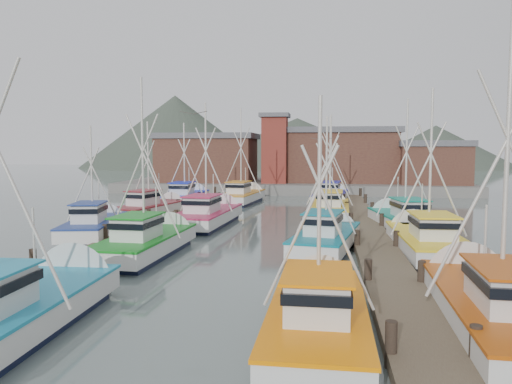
# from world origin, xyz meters

# --- Properties ---
(ground) EXTENTS (260.00, 260.00, 0.00)m
(ground) POSITION_xyz_m (0.00, 0.00, 0.00)
(ground) COLOR #50605E
(ground) RESTS_ON ground
(dock_left) EXTENTS (2.30, 46.00, 1.50)m
(dock_left) POSITION_xyz_m (-7.00, 4.04, 0.21)
(dock_left) COLOR #4F4030
(dock_left) RESTS_ON ground
(dock_right) EXTENTS (2.30, 46.00, 1.50)m
(dock_right) POSITION_xyz_m (7.00, 4.04, 0.21)
(dock_right) COLOR #4F4030
(dock_right) RESTS_ON ground
(quay) EXTENTS (44.00, 16.00, 1.20)m
(quay) POSITION_xyz_m (0.00, 37.00, 0.60)
(quay) COLOR slate
(quay) RESTS_ON ground
(shed_left) EXTENTS (12.72, 8.48, 6.20)m
(shed_left) POSITION_xyz_m (-11.00, 35.00, 4.34)
(shed_left) COLOR brown
(shed_left) RESTS_ON quay
(shed_center) EXTENTS (14.84, 9.54, 6.90)m
(shed_center) POSITION_xyz_m (6.00, 37.00, 4.69)
(shed_center) COLOR brown
(shed_center) RESTS_ON quay
(shed_right) EXTENTS (8.48, 6.36, 5.20)m
(shed_right) POSITION_xyz_m (17.00, 34.00, 3.84)
(shed_right) COLOR brown
(shed_right) RESTS_ON quay
(lookout_tower) EXTENTS (3.60, 3.60, 8.50)m
(lookout_tower) POSITION_xyz_m (-2.00, 33.00, 5.55)
(lookout_tower) COLOR maroon
(lookout_tower) RESTS_ON quay
(distant_hills) EXTENTS (175.00, 140.00, 42.00)m
(distant_hills) POSITION_xyz_m (-12.76, 122.59, 0.00)
(distant_hills) COLOR #404B3E
(distant_hills) RESTS_ON ground
(boat_0) EXTENTS (4.35, 10.16, 10.84)m
(boat_0) POSITION_xyz_m (-4.73, -15.09, 0.69)
(boat_0) COLOR #0F1733
(boat_0) RESTS_ON ground
(boat_1) EXTENTS (3.09, 8.56, 7.58)m
(boat_1) POSITION_xyz_m (4.18, -14.09, 0.68)
(boat_1) COLOR #0F1733
(boat_1) RESTS_ON ground
(boat_3) EXTENTS (4.28, 9.86, 10.56)m
(boat_3) POSITION_xyz_m (9.49, -12.48, 0.69)
(boat_3) COLOR #0F1733
(boat_3) RESTS_ON ground
(boat_4) EXTENTS (3.85, 8.93, 9.69)m
(boat_4) POSITION_xyz_m (-4.63, -4.02, 0.68)
(boat_4) COLOR #0F1733
(boat_4) RESTS_ON ground
(boat_5) EXTENTS (3.99, 8.68, 7.78)m
(boat_5) POSITION_xyz_m (4.48, -1.62, 0.68)
(boat_5) COLOR #0F1733
(boat_5) RESTS_ON ground
(boat_6) EXTENTS (4.04, 8.54, 7.49)m
(boat_6) POSITION_xyz_m (-9.87, 0.71, 0.68)
(boat_6) COLOR #0F1733
(boat_6) RESTS_ON ground
(boat_7) EXTENTS (3.80, 9.39, 9.29)m
(boat_7) POSITION_xyz_m (9.51, -1.62, 0.68)
(boat_7) COLOR #0F1733
(boat_7) RESTS_ON ground
(boat_8) EXTENTS (3.86, 9.90, 9.51)m
(boat_8) POSITION_xyz_m (-3.98, 6.48, 0.68)
(boat_8) COLOR #0F1733
(boat_8) RESTS_ON ground
(boat_9) EXTENTS (3.61, 9.47, 8.87)m
(boat_9) POSITION_xyz_m (4.64, 11.50, 0.68)
(boat_9) COLOR #0F1733
(boat_9) RESTS_ON ground
(boat_10) EXTENTS (4.21, 8.80, 8.23)m
(boat_10) POSITION_xyz_m (-9.33, 9.68, 0.68)
(boat_10) COLOR #0F1733
(boat_10) RESTS_ON ground
(boat_11) EXTENTS (4.15, 9.23, 9.43)m
(boat_11) POSITION_xyz_m (9.38, 5.82, 0.68)
(boat_11) COLOR #0F1733
(boat_11) RESTS_ON ground
(boat_12) EXTENTS (4.06, 9.49, 10.25)m
(boat_12) POSITION_xyz_m (-3.97, 21.01, 0.69)
(boat_12) COLOR #0F1733
(boat_12) RESTS_ON ground
(boat_13) EXTENTS (3.91, 9.60, 9.66)m
(boat_13) POSITION_xyz_m (4.86, 22.24, 0.68)
(boat_13) COLOR #0F1733
(boat_13) RESTS_ON ground
(boat_14) EXTENTS (3.65, 9.39, 8.73)m
(boat_14) POSITION_xyz_m (-9.30, 19.16, 0.68)
(boat_14) COLOR #0F1733
(boat_14) RESTS_ON ground
(gull_near) EXTENTS (1.55, 0.64, 0.24)m
(gull_near) POSITION_xyz_m (-2.93, -1.46, 7.41)
(gull_near) COLOR gray
(gull_near) RESTS_ON ground
(gull_far) EXTENTS (1.55, 0.64, 0.24)m
(gull_far) POSITION_xyz_m (4.06, 5.42, 6.07)
(gull_far) COLOR gray
(gull_far) RESTS_ON ground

